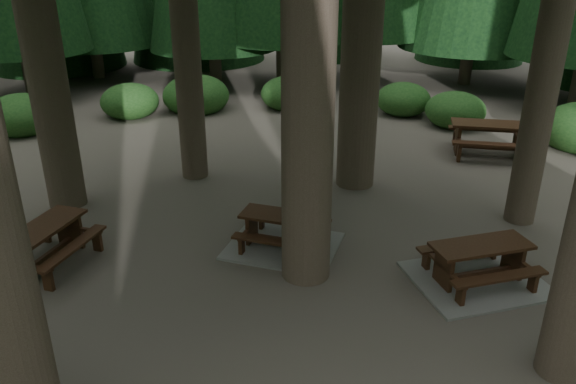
{
  "coord_description": "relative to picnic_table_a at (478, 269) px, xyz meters",
  "views": [
    {
      "loc": [
        -0.12,
        -8.22,
        5.3
      ],
      "look_at": [
        0.57,
        1.29,
        1.1
      ],
      "focal_mm": 35.0,
      "sensor_mm": 36.0,
      "label": 1
    }
  ],
  "objects": [
    {
      "name": "ground",
      "position": [
        -3.71,
        0.26,
        -0.24
      ],
      "size": [
        80.0,
        80.0,
        0.0
      ],
      "primitive_type": "plane",
      "color": "#595248",
      "rests_on": "ground"
    },
    {
      "name": "picnic_table_a",
      "position": [
        0.0,
        0.0,
        0.0
      ],
      "size": [
        2.46,
        2.17,
        0.73
      ],
      "rotation": [
        0.0,
        0.0,
        0.2
      ],
      "color": "gray",
      "rests_on": "ground"
    },
    {
      "name": "picnic_table_c",
      "position": [
        -3.24,
        1.43,
        -0.02
      ],
      "size": [
        2.51,
        2.32,
        0.69
      ],
      "rotation": [
        0.0,
        0.0,
        -0.39
      ],
      "color": "gray",
      "rests_on": "ground"
    },
    {
      "name": "picnic_table_b",
      "position": [
        -7.54,
        1.11,
        0.26
      ],
      "size": [
        1.94,
        2.13,
        0.75
      ],
      "rotation": [
        0.0,
        0.0,
        1.2
      ],
      "color": "#331B0F",
      "rests_on": "ground"
    },
    {
      "name": "picnic_table_d",
      "position": [
        2.71,
        6.22,
        0.35
      ],
      "size": [
        2.43,
        2.14,
        0.9
      ],
      "rotation": [
        0.0,
        0.0,
        -0.26
      ],
      "color": "#331B0F",
      "rests_on": "ground"
    },
    {
      "name": "shrub_ring",
      "position": [
        -3.01,
        1.01,
        0.16
      ],
      "size": [
        23.86,
        24.64,
        1.49
      ],
      "color": "#1C4F1B",
      "rests_on": "ground"
    }
  ]
}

